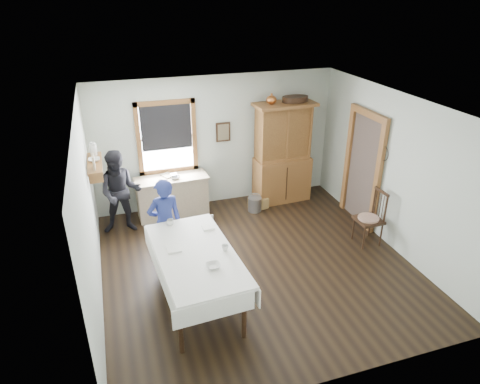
# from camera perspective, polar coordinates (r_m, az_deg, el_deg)

# --- Properties ---
(room) EXTENTS (5.01, 5.01, 2.70)m
(room) POSITION_cam_1_polar(r_m,az_deg,el_deg) (6.64, 2.34, -0.00)
(room) COLOR black
(room) RESTS_ON ground
(window) EXTENTS (1.18, 0.07, 1.48)m
(window) POSITION_cam_1_polar(r_m,az_deg,el_deg) (8.55, -9.76, 7.58)
(window) COLOR white
(window) RESTS_ON room
(doorway) EXTENTS (0.09, 1.14, 2.22)m
(doorway) POSITION_cam_1_polar(r_m,az_deg,el_deg) (8.47, 16.12, 3.47)
(doorway) COLOR #4C3E36
(doorway) RESTS_ON room
(wall_shelf) EXTENTS (0.24, 1.00, 0.44)m
(wall_shelf) POSITION_cam_1_polar(r_m,az_deg,el_deg) (7.63, -18.84, 3.92)
(wall_shelf) COLOR brown
(wall_shelf) RESTS_ON room
(framed_picture) EXTENTS (0.30, 0.04, 0.40)m
(framed_picture) POSITION_cam_1_polar(r_m,az_deg,el_deg) (8.79, -2.25, 7.98)
(framed_picture) COLOR #362313
(framed_picture) RESTS_ON room
(rug_beater) EXTENTS (0.01, 0.27, 0.27)m
(rug_beater) POSITION_cam_1_polar(r_m,az_deg,el_deg) (7.86, 18.72, 5.73)
(rug_beater) COLOR black
(rug_beater) RESTS_ON room
(work_counter) EXTENTS (1.46, 0.61, 0.82)m
(work_counter) POSITION_cam_1_polar(r_m,az_deg,el_deg) (8.73, -9.00, -0.54)
(work_counter) COLOR tan
(work_counter) RESTS_ON room
(china_hutch) EXTENTS (1.28, 0.66, 2.13)m
(china_hutch) POSITION_cam_1_polar(r_m,az_deg,el_deg) (9.05, 5.73, 5.17)
(china_hutch) COLOR brown
(china_hutch) RESTS_ON room
(dining_table) EXTENTS (1.24, 2.17, 0.84)m
(dining_table) POSITION_cam_1_polar(r_m,az_deg,el_deg) (6.37, -5.77, -11.20)
(dining_table) COLOR white
(dining_table) RESTS_ON room
(spindle_chair) EXTENTS (0.49, 0.49, 1.03)m
(spindle_chair) POSITION_cam_1_polar(r_m,az_deg,el_deg) (7.97, 16.83, -3.27)
(spindle_chair) COLOR #362313
(spindle_chair) RESTS_ON room
(pail) EXTENTS (0.37, 0.37, 0.30)m
(pail) POSITION_cam_1_polar(r_m,az_deg,el_deg) (8.88, 1.97, -1.62)
(pail) COLOR gray
(pail) RESTS_ON room
(wicker_basket) EXTENTS (0.42, 0.33, 0.22)m
(wicker_basket) POSITION_cam_1_polar(r_m,az_deg,el_deg) (9.01, 2.46, -1.49)
(wicker_basket) COLOR #A27949
(wicker_basket) RESTS_ON room
(woman_blue) EXTENTS (0.57, 0.42, 1.43)m
(woman_blue) POSITION_cam_1_polar(r_m,az_deg,el_deg) (7.09, -9.92, -4.43)
(woman_blue) COLOR navy
(woman_blue) RESTS_ON room
(figure_dark) EXTENTS (0.79, 0.65, 1.49)m
(figure_dark) POSITION_cam_1_polar(r_m,az_deg,el_deg) (8.19, -15.60, -0.44)
(figure_dark) COLOR black
(figure_dark) RESTS_ON room
(table_cup_a) EXTENTS (0.14, 0.14, 0.09)m
(table_cup_a) POSITION_cam_1_polar(r_m,az_deg,el_deg) (6.82, -9.28, -4.02)
(table_cup_a) COLOR silver
(table_cup_a) RESTS_ON dining_table
(table_cup_b) EXTENTS (0.12, 0.12, 0.09)m
(table_cup_b) POSITION_cam_1_polar(r_m,az_deg,el_deg) (6.12, -2.01, -7.45)
(table_cup_b) COLOR silver
(table_cup_b) RESTS_ON dining_table
(table_bowl) EXTENTS (0.22, 0.22, 0.05)m
(table_bowl) POSITION_cam_1_polar(r_m,az_deg,el_deg) (5.80, -3.61, -9.79)
(table_bowl) COLOR silver
(table_bowl) RESTS_ON dining_table
(counter_book) EXTENTS (0.24, 0.26, 0.02)m
(counter_book) POSITION_cam_1_polar(r_m,az_deg,el_deg) (8.58, -10.19, 2.00)
(counter_book) COLOR #6E6249
(counter_book) RESTS_ON work_counter
(counter_bowl) EXTENTS (0.23, 0.23, 0.06)m
(counter_bowl) POSITION_cam_1_polar(r_m,az_deg,el_deg) (8.47, -8.59, 1.95)
(counter_bowl) COLOR silver
(counter_bowl) RESTS_ON work_counter
(shelf_bowl) EXTENTS (0.22, 0.22, 0.05)m
(shelf_bowl) POSITION_cam_1_polar(r_m,az_deg,el_deg) (7.63, -18.86, 4.12)
(shelf_bowl) COLOR silver
(shelf_bowl) RESTS_ON wall_shelf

